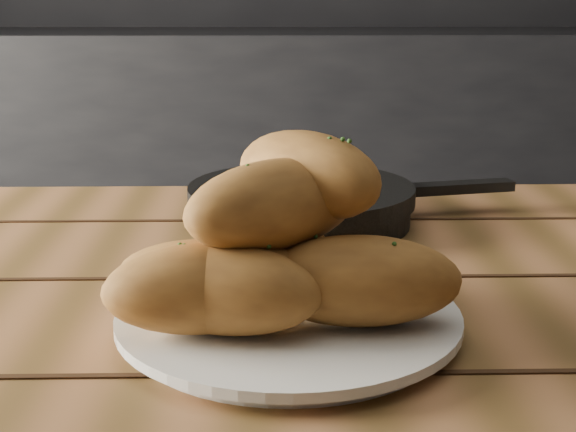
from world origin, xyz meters
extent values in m
cube|color=black|center=(0.00, 1.70, 0.45)|extent=(2.80, 0.60, 0.90)
cube|color=#905C36|center=(-0.07, -0.24, 0.73)|extent=(1.58, 0.96, 0.04)
cylinder|color=silver|center=(-0.08, -0.27, 0.76)|extent=(0.25, 0.25, 0.01)
cylinder|color=silver|center=(-0.08, -0.27, 0.76)|extent=(0.27, 0.27, 0.01)
ellipsoid|color=#A56B2D|center=(-0.14, -0.30, 0.80)|extent=(0.17, 0.10, 0.07)
ellipsoid|color=#A56B2D|center=(-0.03, -0.29, 0.80)|extent=(0.16, 0.08, 0.07)
ellipsoid|color=#A56B2D|center=(-0.09, -0.21, 0.80)|extent=(0.11, 0.16, 0.07)
ellipsoid|color=#A56B2D|center=(-0.09, -0.27, 0.86)|extent=(0.17, 0.15, 0.07)
ellipsoid|color=#A56B2D|center=(-0.07, -0.23, 0.87)|extent=(0.15, 0.16, 0.07)
ellipsoid|color=#A56B2D|center=(-0.14, -0.30, 0.80)|extent=(0.17, 0.12, 0.07)
cylinder|color=black|center=(-0.06, 0.05, 0.77)|extent=(0.25, 0.25, 0.03)
cylinder|color=black|center=(-0.06, 0.05, 0.79)|extent=(0.26, 0.26, 0.02)
cube|color=black|center=(0.13, 0.09, 0.78)|extent=(0.14, 0.05, 0.01)
camera|label=1|loc=(-0.10, -0.85, 1.01)|focal=50.00mm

